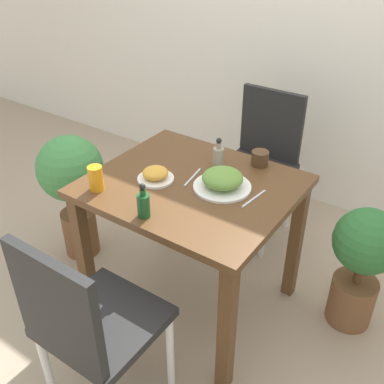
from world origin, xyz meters
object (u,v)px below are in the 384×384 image
Objects in this scene: food_plate at (222,180)px; potted_plant_right at (362,260)px; juice_glass at (96,178)px; potted_plant_left at (72,181)px; chair_near at (87,323)px; chair_far at (261,157)px; drink_cup at (260,158)px; condiment_bottle at (143,204)px; side_plate at (155,175)px; sauce_bottle at (218,156)px.

potted_plant_right is (0.61, 0.30, -0.39)m from food_plate.
juice_glass is 0.61m from potted_plant_left.
chair_near and chair_far have the same top height.
chair_far is 0.57m from drink_cup.
side_plate is at bearing 119.04° from condiment_bottle.
drink_cup is 1.08m from potted_plant_left.
chair_far is 0.82m from food_plate.
juice_glass reaches higher than potted_plant_left.
drink_cup is at bearing -178.66° from potted_plant_right.
condiment_bottle reaches higher than drink_cup.
chair_far is 5.86× the size of sauce_bottle.
sauce_bottle is at bearing -84.94° from chair_far.
condiment_bottle is (-0.15, -0.37, 0.02)m from food_plate.
juice_glass is 0.74× the size of condiment_bottle.
sauce_bottle reaches higher than food_plate.
food_plate is at bearing -97.22° from chair_near.
potted_plant_left is (-0.64, 0.03, -0.27)m from side_plate.
chair_near is 3.46× the size of food_plate.
side_plate is 0.32m from sauce_bottle.
juice_glass is 0.59m from sauce_bottle.
chair_near is at bearing -88.88° from sauce_bottle.
potted_plant_right is at bearing 11.54° from sauce_bottle.
chair_far is 5.86× the size of condiment_bottle.
drink_cup is 0.73× the size of juice_glass.
chair_far reaches higher than potted_plant_right.
side_plate reaches higher than potted_plant_left.
side_plate is 0.27m from juice_glass.
drink_cup is at bearing 40.84° from sauce_bottle.
sauce_bottle is 1.00× the size of condiment_bottle.
juice_glass is (-0.36, 0.45, 0.28)m from chair_near.
side_plate is at bearing -2.41° from potted_plant_left.
sauce_bottle is 0.85m from potted_plant_right.
condiment_bottle is (0.31, -0.04, 0.00)m from juice_glass.
sauce_bottle reaches higher than potted_plant_left.
condiment_bottle is 0.88m from potted_plant_left.
potted_plant_right is (0.71, 1.09, -0.12)m from chair_near.
potted_plant_left is at bearing 160.21° from condiment_bottle.
condiment_bottle reaches higher than potted_plant_left.
potted_plant_right is at bearing -30.02° from chair_far.
food_plate is 0.57m from juice_glass.
chair_far is 7.91× the size of juice_glass.
side_plate is 2.04× the size of drink_cup.
chair_near is at bearing -123.20° from potted_plant_right.
chair_far reaches higher than side_plate.
chair_near is at bearing -87.34° from chair_far.
food_plate reaches higher than potted_plant_right.
food_plate is 1.69× the size of condiment_bottle.
side_plate is at bearing -155.14° from potted_plant_right.
drink_cup is at bearing 73.87° from condiment_bottle.
juice_glass is at bearing 172.65° from condiment_bottle.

